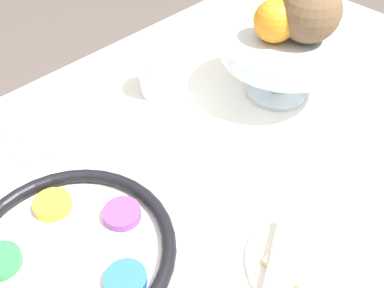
# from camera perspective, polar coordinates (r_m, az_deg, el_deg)

# --- Properties ---
(seder_plate) EXTENTS (0.29, 0.29, 0.03)m
(seder_plate) POSITION_cam_1_polar(r_m,az_deg,el_deg) (0.64, -15.27, -13.17)
(seder_plate) COLOR white
(seder_plate) RESTS_ON dining_table
(fruit_stand) EXTENTS (0.22, 0.22, 0.12)m
(fruit_stand) POSITION_cam_1_polar(r_m,az_deg,el_deg) (0.84, 11.47, 11.40)
(fruit_stand) COLOR silver
(fruit_stand) RESTS_ON dining_table
(orange_fruit) EXTENTS (0.08, 0.08, 0.08)m
(orange_fruit) POSITION_cam_1_polar(r_m,az_deg,el_deg) (0.80, 10.51, 15.14)
(orange_fruit) COLOR orange
(orange_fruit) RESTS_ON fruit_stand
(coconut) EXTENTS (0.11, 0.11, 0.11)m
(coconut) POSITION_cam_1_polar(r_m,az_deg,el_deg) (0.81, 14.75, 15.98)
(coconut) COLOR brown
(coconut) RESTS_ON fruit_stand
(bread_plate) EXTENTS (0.17, 0.17, 0.02)m
(bread_plate) POSITION_cam_1_polar(r_m,az_deg,el_deg) (0.64, 14.84, -14.39)
(bread_plate) COLOR silver
(bread_plate) RESTS_ON dining_table
(napkin_roll) EXTENTS (0.19, 0.12, 0.04)m
(napkin_roll) POSITION_cam_1_polar(r_m,az_deg,el_deg) (0.60, 10.94, -17.04)
(napkin_roll) COLOR white
(napkin_roll) RESTS_ON dining_table
(cup_near) EXTENTS (0.07, 0.07, 0.07)m
(cup_near) POSITION_cam_1_polar(r_m,az_deg,el_deg) (0.86, -4.29, 8.65)
(cup_near) COLOR silver
(cup_near) RESTS_ON dining_table
(fork_left) EXTENTS (0.06, 0.16, 0.01)m
(fork_left) POSITION_cam_1_polar(r_m,az_deg,el_deg) (0.82, -22.49, -0.42)
(fork_left) COLOR silver
(fork_left) RESTS_ON dining_table
(fork_right) EXTENTS (0.06, 0.16, 0.01)m
(fork_right) POSITION_cam_1_polar(r_m,az_deg,el_deg) (0.83, -20.73, 0.60)
(fork_right) COLOR silver
(fork_right) RESTS_ON dining_table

